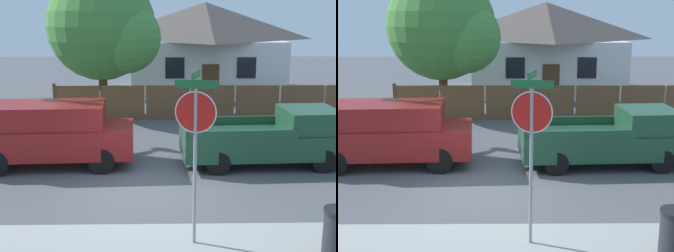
{
  "view_description": "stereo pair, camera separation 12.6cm",
  "coord_description": "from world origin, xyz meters",
  "views": [
    {
      "loc": [
        0.47,
        -11.61,
        4.55
      ],
      "look_at": [
        0.7,
        0.69,
        1.6
      ],
      "focal_mm": 50.0,
      "sensor_mm": 36.0,
      "label": 1
    },
    {
      "loc": [
        0.59,
        -11.61,
        4.55
      ],
      "look_at": [
        0.7,
        0.69,
        1.6
      ],
      "focal_mm": 50.0,
      "sensor_mm": 36.0,
      "label": 2
    }
  ],
  "objects": [
    {
      "name": "house",
      "position": [
        3.17,
        16.34,
        2.71
      ],
      "size": [
        9.01,
        7.56,
        5.23
      ],
      "color": "white",
      "rests_on": "ground"
    },
    {
      "name": "stop_sign",
      "position": [
        1.16,
        -2.87,
        2.4
      ],
      "size": [
        0.8,
        0.72,
        3.52
      ],
      "rotation": [
        0.0,
        0.0,
        -0.27
      ],
      "color": "gray",
      "rests_on": "ground"
    },
    {
      "name": "oak_tree",
      "position": [
        -1.86,
        9.55,
        3.93
      ],
      "size": [
        5.08,
        4.84,
        6.46
      ],
      "color": "brown",
      "rests_on": "ground"
    },
    {
      "name": "ground_plane",
      "position": [
        0.0,
        0.0,
        0.0
      ],
      "size": [
        80.0,
        80.0,
        0.0
      ],
      "primitive_type": "plane",
      "color": "#56565B"
    },
    {
      "name": "wooden_fence",
      "position": [
        2.83,
        8.69,
        0.76
      ],
      "size": [
        14.02,
        0.12,
        1.61
      ],
      "color": "brown",
      "rests_on": "ground"
    },
    {
      "name": "orange_pickup",
      "position": [
        3.94,
        2.24,
        0.84
      ],
      "size": [
        5.16,
        2.26,
        1.74
      ],
      "rotation": [
        0.0,
        0.0,
        0.05
      ],
      "color": "#1E472D",
      "rests_on": "ground"
    },
    {
      "name": "red_suv",
      "position": [
        -2.81,
        2.22,
        1.05
      ],
      "size": [
        4.97,
        2.22,
        1.94
      ],
      "rotation": [
        0.0,
        0.0,
        0.05
      ],
      "color": "maroon",
      "rests_on": "ground"
    }
  ]
}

